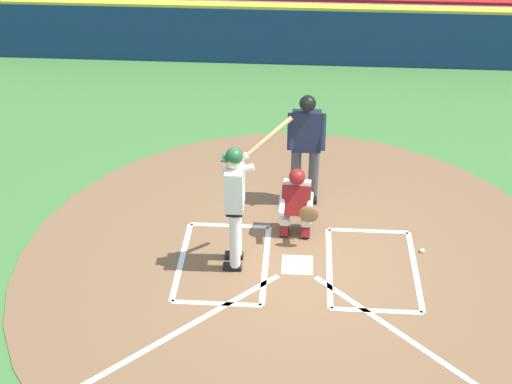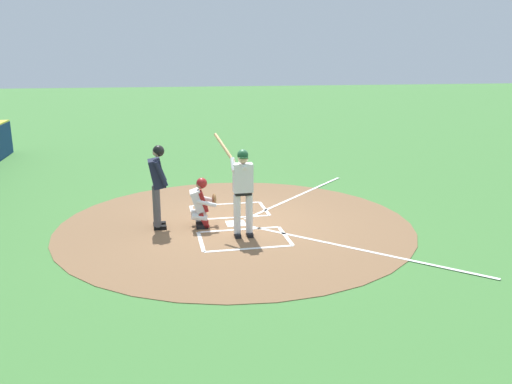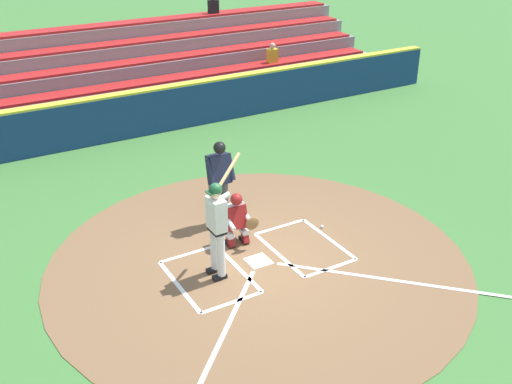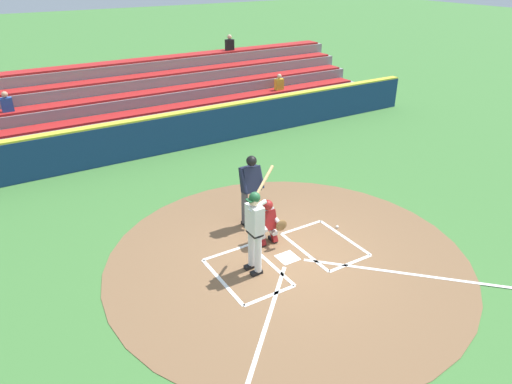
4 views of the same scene
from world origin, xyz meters
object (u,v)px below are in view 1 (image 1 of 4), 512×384
Objects in this scene: batter at (236,199)px; baseball at (422,251)px; plate_umpire at (306,141)px; catcher at (297,201)px.

baseball is (-2.66, -0.44, -1.06)m from batter.
plate_umpire is at bearing -118.22° from batter.
catcher is 15.27× the size of baseball.
catcher is at bearing -136.38° from batter.
batter is at bearing 61.78° from plate_umpire.
plate_umpire reaches higher than baseball.
plate_umpire is at bearing -96.22° from catcher.
baseball is at bearing 143.39° from plate_umpire.
plate_umpire reaches higher than catcher.
batter reaches higher than baseball.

